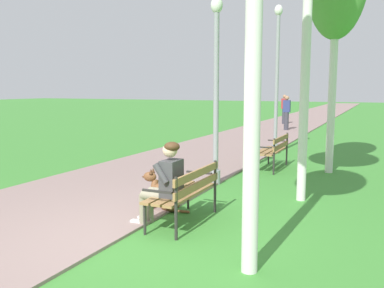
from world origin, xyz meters
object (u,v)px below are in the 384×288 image
(park_bench_near, at_px, (186,189))
(lamp_post_near, at_px, (216,90))
(dog_brown, at_px, (163,196))
(park_bench_mid, at_px, (274,149))
(person_seated_on_near_bench, at_px, (165,181))
(pedestrian_distant, at_px, (287,113))
(pedestrian_further_distant, at_px, (284,109))
(lamp_post_mid, at_px, (277,78))

(park_bench_near, relative_size, lamp_post_near, 0.40)
(park_bench_near, relative_size, dog_brown, 1.80)
(park_bench_mid, relative_size, person_seated_on_near_bench, 1.20)
(park_bench_mid, bearing_deg, park_bench_near, -91.70)
(park_bench_mid, bearing_deg, pedestrian_distant, 100.42)
(person_seated_on_near_bench, xyz_separation_m, dog_brown, (-0.39, 0.67, -0.42))
(dog_brown, height_order, lamp_post_near, lamp_post_near)
(pedestrian_further_distant, bearing_deg, lamp_post_near, -82.74)
(dog_brown, distance_m, pedestrian_distant, 13.94)
(park_bench_near, xyz_separation_m, pedestrian_distant, (-1.62, 14.28, 0.33))
(park_bench_near, height_order, dog_brown, park_bench_near)
(park_bench_mid, height_order, dog_brown, park_bench_mid)
(dog_brown, relative_size, pedestrian_further_distant, 0.50)
(park_bench_mid, xyz_separation_m, lamp_post_near, (-0.70, -2.13, 1.45))
(lamp_post_near, bearing_deg, park_bench_mid, 71.89)
(park_bench_mid, bearing_deg, lamp_post_near, -108.11)
(pedestrian_distant, bearing_deg, lamp_post_near, -84.79)
(dog_brown, relative_size, lamp_post_mid, 0.19)
(park_bench_mid, relative_size, pedestrian_distant, 0.91)
(lamp_post_mid, bearing_deg, park_bench_near, -86.65)
(person_seated_on_near_bench, bearing_deg, park_bench_mid, 86.01)
(pedestrian_distant, bearing_deg, park_bench_mid, -79.58)
(park_bench_mid, xyz_separation_m, pedestrian_distant, (-1.76, 9.58, 0.33))
(lamp_post_mid, bearing_deg, dog_brown, -91.54)
(park_bench_mid, relative_size, dog_brown, 1.80)
(lamp_post_near, bearing_deg, pedestrian_distant, 95.21)
(dog_brown, height_order, pedestrian_further_distant, pedestrian_further_distant)
(lamp_post_near, relative_size, pedestrian_further_distant, 2.30)
(lamp_post_mid, relative_size, pedestrian_further_distant, 2.69)
(park_bench_mid, bearing_deg, person_seated_on_near_bench, -93.99)
(lamp_post_near, distance_m, lamp_post_mid, 4.61)
(dog_brown, xyz_separation_m, pedestrian_distant, (-1.02, 13.89, 0.58))
(person_seated_on_near_bench, relative_size, lamp_post_near, 0.33)
(pedestrian_distant, height_order, pedestrian_further_distant, same)
(park_bench_mid, xyz_separation_m, pedestrian_further_distant, (-2.62, 12.95, 0.33))
(lamp_post_mid, height_order, pedestrian_further_distant, lamp_post_mid)
(pedestrian_further_distant, bearing_deg, lamp_post_mid, -78.89)
(park_bench_near, height_order, pedestrian_further_distant, pedestrian_further_distant)
(park_bench_near, bearing_deg, lamp_post_near, 102.23)
(lamp_post_mid, distance_m, pedestrian_further_distant, 10.78)
(park_bench_mid, distance_m, pedestrian_further_distant, 13.22)
(person_seated_on_near_bench, height_order, lamp_post_mid, lamp_post_mid)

